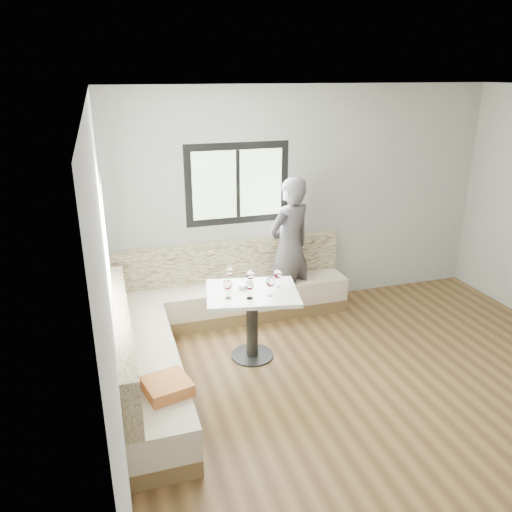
{
  "coord_description": "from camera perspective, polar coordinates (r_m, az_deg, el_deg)",
  "views": [
    {
      "loc": [
        -2.46,
        -3.28,
        2.93
      ],
      "look_at": [
        -1.02,
        1.37,
        1.13
      ],
      "focal_mm": 35.0,
      "sensor_mm": 36.0,
      "label": 1
    }
  ],
  "objects": [
    {
      "name": "wine_glass_d",
      "position": [
        5.24,
        -0.65,
        -2.24
      ],
      "size": [
        0.09,
        0.09,
        0.2
      ],
      "color": "white",
      "rests_on": "table"
    },
    {
      "name": "wine_glass_c",
      "position": [
        5.07,
        1.66,
        -3.06
      ],
      "size": [
        0.09,
        0.09,
        0.2
      ],
      "color": "white",
      "rests_on": "table"
    },
    {
      "name": "banquette",
      "position": [
        5.62,
        -6.41,
        -7.34
      ],
      "size": [
        2.9,
        2.8,
        0.95
      ],
      "color": "brown",
      "rests_on": "ground"
    },
    {
      "name": "table",
      "position": [
        5.3,
        -0.44,
        -5.97
      ],
      "size": [
        1.07,
        0.91,
        0.78
      ],
      "rotation": [
        0.0,
        0.0,
        -0.2
      ],
      "color": "black",
      "rests_on": "ground"
    },
    {
      "name": "room",
      "position": [
        4.39,
        16.91,
        -0.82
      ],
      "size": [
        5.01,
        5.01,
        2.81
      ],
      "color": "brown",
      "rests_on": "ground"
    },
    {
      "name": "person",
      "position": [
        6.22,
        3.85,
        1.03
      ],
      "size": [
        0.76,
        0.64,
        1.76
      ],
      "primitive_type": "imported",
      "rotation": [
        0.0,
        0.0,
        3.55
      ],
      "color": "#4D484D",
      "rests_on": "ground"
    },
    {
      "name": "olive_ramekin",
      "position": [
        5.29,
        -1.51,
        -3.44
      ],
      "size": [
        0.1,
        0.1,
        0.04
      ],
      "color": "white",
      "rests_on": "table"
    },
    {
      "name": "wine_glass_a",
      "position": [
        5.01,
        -3.3,
        -3.37
      ],
      "size": [
        0.09,
        0.09,
        0.2
      ],
      "color": "white",
      "rests_on": "table"
    },
    {
      "name": "wine_glass_b",
      "position": [
        4.99,
        -0.73,
        -3.41
      ],
      "size": [
        0.09,
        0.09,
        0.2
      ],
      "color": "white",
      "rests_on": "table"
    },
    {
      "name": "wine_glass_f",
      "position": [
        5.33,
        -3.03,
        -1.88
      ],
      "size": [
        0.09,
        0.09,
        0.2
      ],
      "color": "white",
      "rests_on": "table"
    },
    {
      "name": "wine_glass_e",
      "position": [
        5.27,
        2.46,
        -2.13
      ],
      "size": [
        0.09,
        0.09,
        0.2
      ],
      "color": "white",
      "rests_on": "table"
    }
  ]
}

